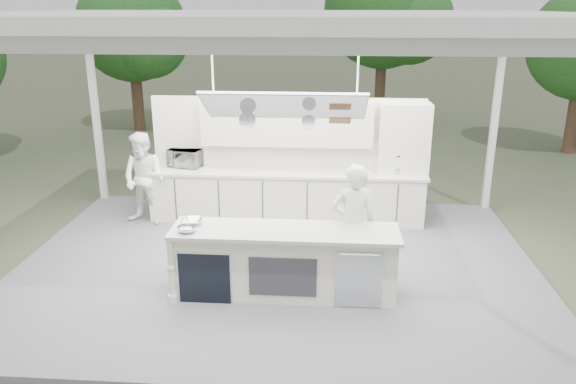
# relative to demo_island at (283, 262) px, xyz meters

# --- Properties ---
(ground) EXTENTS (90.00, 90.00, 0.00)m
(ground) POSITION_rel_demo_island_xyz_m (-0.18, 0.91, -0.60)
(ground) COLOR #444A33
(ground) RESTS_ON ground
(stage_deck) EXTENTS (8.00, 6.00, 0.12)m
(stage_deck) POSITION_rel_demo_island_xyz_m (-0.18, 0.91, -0.54)
(stage_deck) COLOR #5C5C61
(stage_deck) RESTS_ON ground
(tent) EXTENTS (8.20, 6.20, 3.86)m
(tent) POSITION_rel_demo_island_xyz_m (-0.18, 0.90, 3.11)
(tent) COLOR white
(tent) RESTS_ON ground
(demo_island) EXTENTS (3.10, 0.79, 0.95)m
(demo_island) POSITION_rel_demo_island_xyz_m (0.00, 0.00, 0.00)
(demo_island) COLOR white
(demo_island) RESTS_ON stage_deck
(back_counter) EXTENTS (5.08, 0.72, 0.95)m
(back_counter) POSITION_rel_demo_island_xyz_m (-0.18, 2.81, 0.00)
(back_counter) COLOR white
(back_counter) RESTS_ON stage_deck
(back_wall_unit) EXTENTS (5.05, 0.48, 2.25)m
(back_wall_unit) POSITION_rel_demo_island_xyz_m (0.27, 3.03, 0.98)
(back_wall_unit) COLOR white
(back_wall_unit) RESTS_ON stage_deck
(tree_cluster) EXTENTS (19.55, 9.40, 5.85)m
(tree_cluster) POSITION_rel_demo_island_xyz_m (-0.34, 10.68, 2.69)
(tree_cluster) COLOR #503C28
(tree_cluster) RESTS_ON ground
(head_chef) EXTENTS (0.72, 0.54, 1.78)m
(head_chef) POSITION_rel_demo_island_xyz_m (0.95, 0.40, 0.42)
(head_chef) COLOR white
(head_chef) RESTS_ON stage_deck
(sous_chef) EXTENTS (0.96, 0.83, 1.70)m
(sous_chef) POSITION_rel_demo_island_xyz_m (-2.72, 2.46, 0.37)
(sous_chef) COLOR white
(sous_chef) RESTS_ON stage_deck
(toaster_oven) EXTENTS (0.69, 0.55, 0.33)m
(toaster_oven) POSITION_rel_demo_island_xyz_m (-2.08, 2.99, 0.64)
(toaster_oven) COLOR silver
(toaster_oven) RESTS_ON back_counter
(bowl_large) EXTENTS (0.33, 0.33, 0.07)m
(bowl_large) POSITION_rel_demo_island_xyz_m (-1.28, 0.12, 0.51)
(bowl_large) COLOR silver
(bowl_large) RESTS_ON demo_island
(bowl_small) EXTENTS (0.31, 0.31, 0.08)m
(bowl_small) POSITION_rel_demo_island_xyz_m (-1.28, -0.17, 0.51)
(bowl_small) COLOR #B3B5BA
(bowl_small) RESTS_ON demo_island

